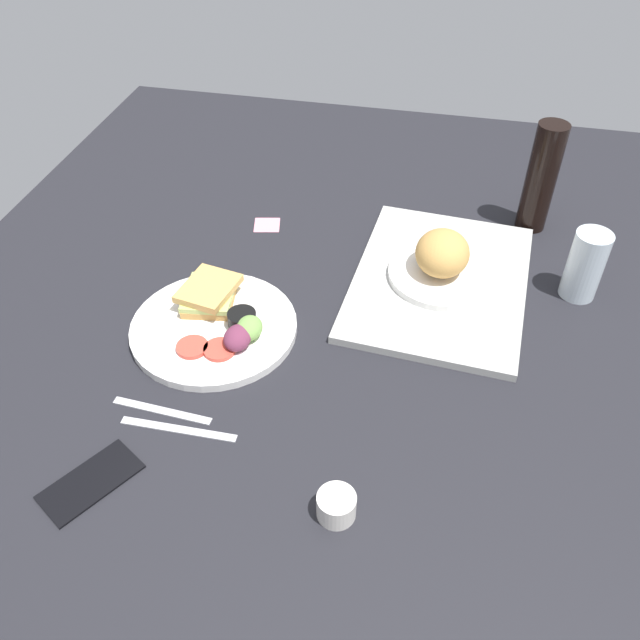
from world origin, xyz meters
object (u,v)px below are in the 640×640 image
at_px(drinking_glass, 585,265).
at_px(knife, 178,429).
at_px(serving_tray, 440,281).
at_px(plate_with_salad, 217,322).
at_px(cell_phone, 90,481).
at_px(sticky_note, 267,225).
at_px(fork, 162,410).
at_px(bread_plate_near, 442,261).
at_px(espresso_cup, 336,506).
at_px(soda_bottle, 541,178).

xyz_separation_m(drinking_glass, knife, (0.48, -0.64, -0.07)).
distance_m(serving_tray, plate_with_salad, 0.44).
height_order(cell_phone, sticky_note, cell_phone).
height_order(serving_tray, cell_phone, serving_tray).
bearing_deg(fork, sticky_note, 91.33).
bearing_deg(bread_plate_near, espresso_cup, -10.10).
height_order(plate_with_salad, sticky_note, plate_with_salad).
xyz_separation_m(serving_tray, plate_with_salad, (0.22, -0.39, 0.01)).
relative_size(plate_with_salad, cell_phone, 2.11).
bearing_deg(plate_with_salad, soda_bottle, 129.51).
distance_m(plate_with_salad, fork, 0.21).
bearing_deg(serving_tray, espresso_cup, -10.43).
relative_size(knife, cell_phone, 1.32).
bearing_deg(knife, drinking_glass, 36.38).
relative_size(plate_with_salad, espresso_cup, 5.41).
xyz_separation_m(drinking_glass, cell_phone, (0.60, -0.73, -0.07)).
bearing_deg(cell_phone, bread_plate_near, 172.87).
distance_m(knife, sticky_note, 0.58).
height_order(fork, cell_phone, cell_phone).
bearing_deg(serving_tray, sticky_note, -108.15).
distance_m(espresso_cup, cell_phone, 0.36).
bearing_deg(drinking_glass, soda_bottle, -158.97).
relative_size(espresso_cup, fork, 0.33).
bearing_deg(serving_tray, knife, -39.43).
xyz_separation_m(bread_plate_near, knife, (0.46, -0.37, -0.05)).
distance_m(drinking_glass, sticky_note, 0.67).
xyz_separation_m(drinking_glass, espresso_cup, (0.57, -0.36, -0.05)).
relative_size(serving_tray, sticky_note, 8.04).
distance_m(serving_tray, fork, 0.59).
bearing_deg(fork, serving_tray, 49.24).
xyz_separation_m(espresso_cup, cell_phone, (0.03, -0.36, -0.02)).
height_order(drinking_glass, fork, drinking_glass).
bearing_deg(drinking_glass, serving_tray, -83.85).
height_order(serving_tray, soda_bottle, soda_bottle).
bearing_deg(soda_bottle, espresso_cup, -19.25).
bearing_deg(plate_with_salad, knife, 3.86).
xyz_separation_m(serving_tray, knife, (0.45, -0.37, -0.01)).
bearing_deg(drinking_glass, espresso_cup, -32.31).
xyz_separation_m(bread_plate_near, fork, (0.43, -0.41, -0.05)).
xyz_separation_m(serving_tray, soda_bottle, (-0.25, 0.18, 0.11)).
relative_size(serving_tray, espresso_cup, 8.04).
xyz_separation_m(plate_with_salad, knife, (0.24, 0.02, -0.01)).
relative_size(plate_with_salad, sticky_note, 5.41).
bearing_deg(sticky_note, cell_phone, -5.79).
bearing_deg(knife, bread_plate_near, 50.32).
distance_m(bread_plate_near, fork, 0.60).
bearing_deg(sticky_note, soda_bottle, 102.08).
xyz_separation_m(plate_with_salad, espresso_cup, (0.33, 0.29, 0.00)).
relative_size(drinking_glass, knife, 0.74).
bearing_deg(soda_bottle, plate_with_salad, -50.49).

